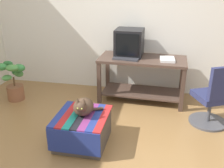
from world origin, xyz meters
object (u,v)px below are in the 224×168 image
(desk, at_px, (142,72))
(cat, at_px, (83,107))
(tv_monitor, at_px, (129,43))
(keyboard, at_px, (126,59))
(potted_plant, at_px, (14,82))
(office_chair, at_px, (214,100))
(ottoman_with_blanket, at_px, (83,129))
(book, at_px, (167,59))

(desk, relative_size, cat, 3.99)
(tv_monitor, relative_size, keyboard, 1.12)
(potted_plant, relative_size, office_chair, 0.73)
(potted_plant, bearing_deg, keyboard, 9.49)
(office_chair, bearing_deg, keyboard, -46.33)
(ottoman_with_blanket, relative_size, office_chair, 0.76)
(desk, height_order, keyboard, keyboard)
(tv_monitor, distance_m, office_chair, 1.56)
(office_chair, bearing_deg, desk, -56.69)
(book, bearing_deg, desk, 167.04)
(desk, bearing_deg, office_chair, -29.71)
(tv_monitor, bearing_deg, desk, -23.63)
(tv_monitor, xyz_separation_m, book, (0.62, -0.17, -0.19))
(office_chair, bearing_deg, cat, -0.75)
(tv_monitor, xyz_separation_m, potted_plant, (-1.82, -0.55, -0.61))
(ottoman_with_blanket, relative_size, potted_plant, 1.03)
(desk, relative_size, tv_monitor, 3.10)
(cat, bearing_deg, book, 49.83)
(desk, bearing_deg, cat, -111.02)
(cat, bearing_deg, ottoman_with_blanket, -126.50)
(potted_plant, bearing_deg, desk, 12.03)
(book, xyz_separation_m, cat, (-0.95, -1.29, -0.26))
(desk, relative_size, ottoman_with_blanket, 2.07)
(tv_monitor, height_order, cat, tv_monitor)
(book, relative_size, office_chair, 0.30)
(keyboard, xyz_separation_m, office_chair, (1.28, -0.49, -0.35))
(ottoman_with_blanket, distance_m, cat, 0.30)
(desk, height_order, ottoman_with_blanket, desk)
(keyboard, relative_size, book, 1.48)
(desk, xyz_separation_m, tv_monitor, (-0.23, 0.11, 0.44))
(book, distance_m, cat, 1.63)
(ottoman_with_blanket, bearing_deg, desk, 67.12)
(book, height_order, potted_plant, book)
(desk, relative_size, potted_plant, 2.13)
(tv_monitor, distance_m, cat, 1.57)
(book, height_order, cat, book)
(tv_monitor, bearing_deg, keyboard, -91.85)
(desk, height_order, cat, desk)
(book, xyz_separation_m, office_chair, (0.64, -0.57, -0.36))
(ottoman_with_blanket, xyz_separation_m, cat, (0.02, 0.03, 0.29))
(book, bearing_deg, office_chair, -45.63)
(desk, xyz_separation_m, keyboard, (-0.25, -0.14, 0.24))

